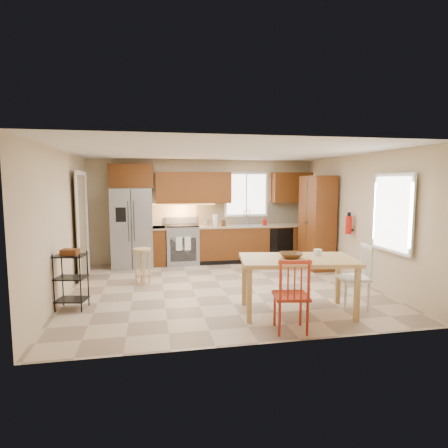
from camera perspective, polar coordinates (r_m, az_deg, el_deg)
name	(u,v)px	position (r m, az deg, el deg)	size (l,w,h in m)	color
floor	(222,288)	(7.09, -0.36, -9.66)	(5.50, 5.50, 0.00)	tan
ceiling	(222,152)	(6.83, -0.38, 10.93)	(5.50, 5.00, 0.02)	silver
wall_back	(203,211)	(9.30, -3.23, 2.03)	(5.50, 0.02, 2.50)	#CCB793
wall_front	(261,243)	(4.43, 5.64, -2.90)	(5.50, 0.02, 2.50)	#CCB793
wall_left	(62,224)	(6.89, -23.46, -0.06)	(0.02, 5.00, 2.50)	#CCB793
wall_right	(359,218)	(7.83, 19.81, 0.82)	(0.02, 5.00, 2.50)	#CCB793
refrigerator	(132,228)	(8.89, -13.80, -0.56)	(0.92, 0.75, 1.82)	gray
range_stove	(182,245)	(9.03, -6.39, -3.19)	(0.76, 0.63, 0.92)	gray
base_cabinet_narrow	(159,246)	(9.02, -9.88, -3.32)	(0.30, 0.60, 0.90)	#612C11
base_cabinet_run	(256,243)	(9.37, 4.90, -2.88)	(2.92, 0.60, 0.90)	#612C11
dishwasher	(281,244)	(9.27, 8.73, -3.04)	(0.60, 0.02, 0.78)	black
backsplash	(253,213)	(9.56, 4.48, 1.68)	(2.92, 0.03, 0.55)	beige
upper_over_fridge	(131,176)	(9.03, -13.94, 7.11)	(1.00, 0.35, 0.55)	#643610
upper_left_block	(194,188)	(9.07, -4.67, 5.54)	(1.80, 0.35, 0.75)	#643610
upper_right_block	(292,187)	(9.68, 10.28, 5.51)	(1.00, 0.35, 0.75)	#643610
window_back	(246,194)	(9.47, 3.40, 4.53)	(1.12, 0.04, 1.12)	white
sink	(249,227)	(9.26, 3.80, -0.42)	(0.62, 0.46, 0.16)	gray
undercab_glow	(181,204)	(9.03, -6.52, 3.01)	(1.60, 0.30, 0.01)	#FFBF66
soap_bottle	(265,221)	(9.26, 6.24, 0.39)	(0.09, 0.09, 0.19)	#B5120C
paper_towel	(215,220)	(9.02, -1.34, 0.55)	(0.12, 0.12, 0.28)	white
canister_steel	(207,223)	(8.99, -2.60, 0.21)	(0.11, 0.11, 0.18)	gray
canister_wood	(224,223)	(9.03, -0.06, 0.12)	(0.10, 0.10, 0.14)	#533316
pantry	(317,222)	(8.76, 13.95, 0.25)	(0.50, 0.95, 2.10)	#612C11
fire_extinguisher	(349,225)	(7.92, 18.47, -0.17)	(0.12, 0.12, 0.36)	#B5120C
window_right	(393,213)	(6.82, 24.32, 1.53)	(0.04, 1.02, 1.32)	white
doorway	(81,227)	(8.16, -20.91, -0.42)	(0.04, 0.95, 2.10)	#8C7A59
dining_table	(297,286)	(5.81, 11.06, -9.23)	(1.68, 0.95, 0.82)	tan
chair_red	(291,294)	(5.08, 10.16, -10.52)	(0.46, 0.46, 0.99)	#B1321B
chair_white	(353,276)	(6.24, 19.08, -7.57)	(0.46, 0.46, 0.99)	white
table_bowl	(291,259)	(5.67, 10.16, -5.22)	(0.34, 0.34, 0.08)	#533316
table_jar	(318,254)	(5.94, 14.07, -4.46)	(0.13, 0.13, 0.15)	white
bar_stool	(143,266)	(7.42, -12.31, -6.30)	(0.34, 0.34, 0.70)	tan
utility_cart	(71,281)	(6.30, -22.26, -8.01)	(0.45, 0.35, 0.89)	black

